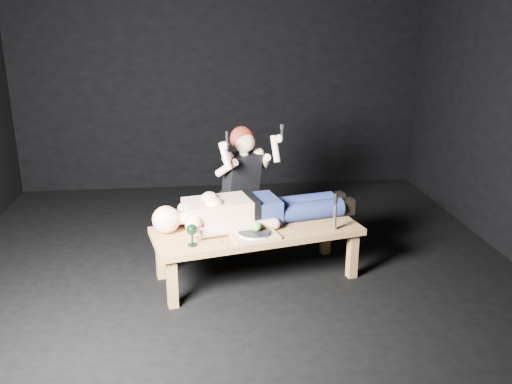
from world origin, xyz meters
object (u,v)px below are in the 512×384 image
Objects in this scene: lying_man at (258,206)px; goblet at (192,235)px; table at (257,253)px; serving_tray at (254,235)px; carving_knife at (335,212)px; kneeling_woman at (238,187)px.

goblet is at bearing -153.94° from lying_man.
serving_tray is (-0.04, -0.17, 0.24)m from table.
serving_tray is 2.13× the size of goblet.
serving_tray is at bearing 173.71° from carving_knife.
goblet is (-0.56, -0.45, -0.06)m from lying_man.
table is at bearing 158.44° from carving_knife.
table is 0.75m from kneeling_woman.
goblet is at bearing -163.44° from table.
kneeling_woman is 1.04m from carving_knife.
kneeling_woman is 1.02m from goblet.
kneeling_woman is 3.32× the size of serving_tray.
serving_tray is at bearing 14.05° from goblet.
lying_man is 5.00× the size of serving_tray.
goblet is (-0.49, -0.12, 0.08)m from serving_tray.
lying_man is at bearing 145.21° from carving_knife.
carving_knife reaches higher than table.
carving_knife is at bearing -34.79° from lying_man.
kneeling_woman is (-0.13, 0.48, 0.02)m from lying_man.
table is 0.92× the size of lying_man.
kneeling_woman is (-0.10, 0.63, 0.39)m from table.
lying_man is 0.66m from carving_knife.
goblet is at bearing -138.32° from kneeling_woman.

